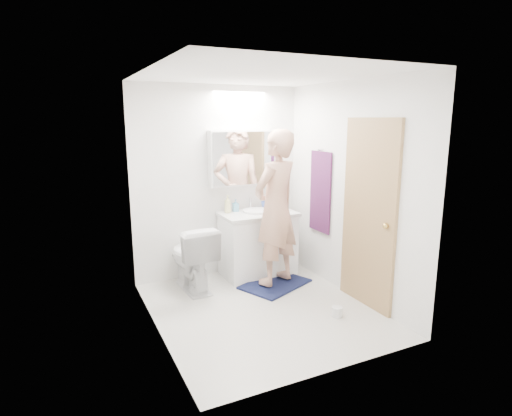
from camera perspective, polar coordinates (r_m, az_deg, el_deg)
floor at (r=4.60m, az=0.81°, el=-13.57°), size 2.50×2.50×0.00m
ceiling at (r=4.17m, az=0.92°, el=17.73°), size 2.50×2.50×0.00m
wall_back at (r=5.35m, az=-5.14°, el=3.54°), size 2.50×0.00×2.50m
wall_front at (r=3.18m, az=11.00°, el=-2.52°), size 2.50×0.00×2.50m
wall_left at (r=3.86m, az=-13.89°, el=-0.07°), size 0.00×2.50×2.50m
wall_right at (r=4.81m, az=12.69°, el=2.32°), size 0.00×2.50×2.50m
vanity_cabinet at (r=5.44m, az=0.24°, el=-5.04°), size 0.90×0.55×0.78m
countertop at (r=5.33m, az=0.24°, el=-0.82°), size 0.95×0.58×0.04m
sink_basin at (r=5.35m, az=0.10°, el=-0.39°), size 0.36×0.36×0.03m
faucet at (r=5.50m, az=-0.76°, el=0.65°), size 0.02×0.02×0.16m
medicine_cabinet at (r=5.36m, az=-1.90°, el=6.82°), size 0.88×0.14×0.70m
mirror_panel at (r=5.29m, az=-1.56°, el=6.76°), size 0.84×0.01×0.66m
toilet at (r=5.01m, az=-8.74°, el=-6.63°), size 0.49×0.80×0.79m
bath_rug at (r=5.20m, az=2.61°, el=-10.30°), size 0.95×0.82×0.02m
person at (r=4.92m, az=2.71°, el=-0.00°), size 0.79×0.67×1.83m
door at (r=4.57m, az=15.08°, el=-0.86°), size 0.04×0.80×2.00m
door_knob at (r=4.34m, az=17.22°, el=-2.34°), size 0.06×0.06×0.06m
towel at (r=5.25m, az=8.74°, el=2.17°), size 0.02×0.42×1.00m
towel_hook at (r=5.18m, az=8.80°, el=7.84°), size 0.07×0.02×0.02m
soap_bottle_a at (r=5.30m, az=-3.88°, el=0.54°), size 0.12×0.12×0.23m
soap_bottle_b at (r=5.38m, az=-2.80°, el=0.36°), size 0.08×0.08×0.16m
toothbrush_cup at (r=5.54m, az=1.21°, el=0.38°), size 0.12×0.12×0.10m
toilet_paper_roll at (r=4.50m, az=10.96°, el=-13.67°), size 0.11×0.11×0.10m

